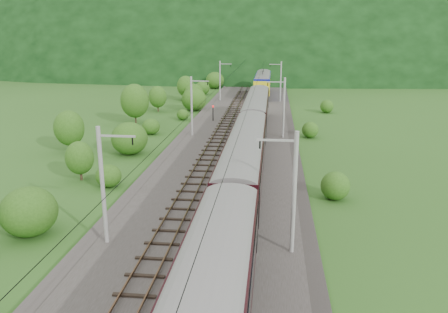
# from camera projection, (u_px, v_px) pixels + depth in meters

# --- Properties ---
(ground) EXTENTS (600.00, 600.00, 0.00)m
(ground) POSITION_uv_depth(u_px,v_px,m) (197.00, 251.00, 29.03)
(ground) COLOR #295019
(ground) RESTS_ON ground
(railbed) EXTENTS (14.00, 220.00, 0.30)m
(railbed) POSITION_uv_depth(u_px,v_px,m) (216.00, 195.00, 38.54)
(railbed) COLOR #38332D
(railbed) RESTS_ON ground
(track_left) EXTENTS (2.40, 220.00, 0.27)m
(track_left) POSITION_uv_depth(u_px,v_px,m) (190.00, 191.00, 38.74)
(track_left) COLOR brown
(track_left) RESTS_ON railbed
(track_right) EXTENTS (2.40, 220.00, 0.27)m
(track_right) POSITION_uv_depth(u_px,v_px,m) (244.00, 193.00, 38.22)
(track_right) COLOR brown
(track_right) RESTS_ON railbed
(catenary_left) EXTENTS (2.54, 192.28, 8.00)m
(catenary_left) POSITION_uv_depth(u_px,v_px,m) (192.00, 105.00, 59.01)
(catenary_left) COLOR gray
(catenary_left) RESTS_ON railbed
(catenary_right) EXTENTS (2.54, 192.28, 8.00)m
(catenary_right) POSITION_uv_depth(u_px,v_px,m) (283.00, 106.00, 57.71)
(catenary_right) COLOR gray
(catenary_right) RESTS_ON railbed
(overhead_wires) EXTENTS (4.83, 198.00, 0.03)m
(overhead_wires) POSITION_uv_depth(u_px,v_px,m) (216.00, 117.00, 36.63)
(overhead_wires) COLOR black
(overhead_wires) RESTS_ON ground
(mountain_main) EXTENTS (504.00, 360.00, 244.00)m
(mountain_main) POSITION_uv_depth(u_px,v_px,m) (267.00, 55.00, 277.41)
(mountain_main) COLOR black
(mountain_main) RESTS_ON ground
(mountain_ridge) EXTENTS (336.00, 280.00, 132.00)m
(mountain_ridge) POSITION_uv_depth(u_px,v_px,m) (108.00, 51.00, 328.45)
(mountain_ridge) COLOR black
(mountain_ridge) RESTS_ON ground
(train) EXTENTS (3.31, 132.93, 5.76)m
(train) POSITION_uv_depth(u_px,v_px,m) (245.00, 149.00, 39.14)
(train) COLOR black
(train) RESTS_ON ground
(hazard_post_near) EXTENTS (0.14, 0.14, 1.31)m
(hazard_post_near) POSITION_uv_depth(u_px,v_px,m) (244.00, 110.00, 75.81)
(hazard_post_near) COLOR red
(hazard_post_near) RESTS_ON railbed
(hazard_post_far) EXTENTS (0.16, 0.16, 1.52)m
(hazard_post_far) POSITION_uv_depth(u_px,v_px,m) (232.00, 145.00, 51.76)
(hazard_post_far) COLOR red
(hazard_post_far) RESTS_ON railbed
(signal) EXTENTS (0.27, 0.27, 2.44)m
(signal) POSITION_uv_depth(u_px,v_px,m) (213.00, 112.00, 69.36)
(signal) COLOR black
(signal) RESTS_ON railbed
(vegetation_left) EXTENTS (13.80, 147.34, 6.83)m
(vegetation_left) POSITION_uv_depth(u_px,v_px,m) (88.00, 149.00, 44.37)
(vegetation_left) COLOR #285115
(vegetation_left) RESTS_ON ground
(vegetation_right) EXTENTS (6.75, 95.32, 3.04)m
(vegetation_right) POSITION_uv_depth(u_px,v_px,m) (397.00, 281.00, 23.16)
(vegetation_right) COLOR #285115
(vegetation_right) RESTS_ON ground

